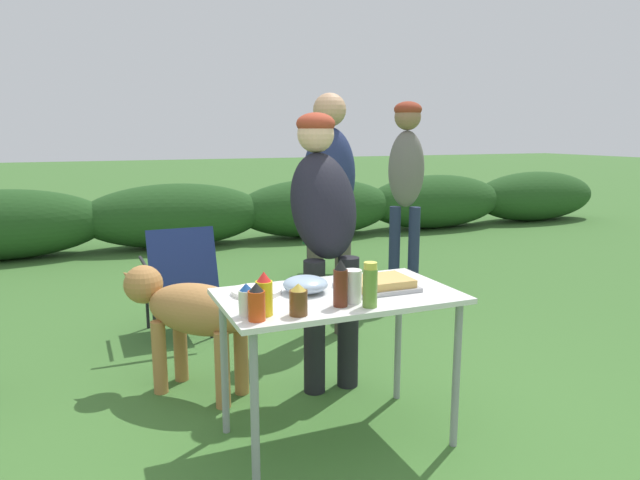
% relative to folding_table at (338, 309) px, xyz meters
% --- Properties ---
extents(ground_plane, '(60.00, 60.00, 0.00)m').
position_rel_folding_table_xyz_m(ground_plane, '(0.00, 0.00, -0.66)').
color(ground_plane, '#3D6B2D').
extents(shrub_hedge, '(14.40, 0.90, 0.83)m').
position_rel_folding_table_xyz_m(shrub_hedge, '(0.00, 5.18, -0.25)').
color(shrub_hedge, '#234C1E').
rests_on(shrub_hedge, ground).
extents(folding_table, '(1.10, 0.64, 0.74)m').
position_rel_folding_table_xyz_m(folding_table, '(0.00, 0.00, 0.00)').
color(folding_table, silver).
rests_on(folding_table, ground).
extents(food_tray, '(0.36, 0.25, 0.06)m').
position_rel_folding_table_xyz_m(food_tray, '(0.20, -0.01, 0.10)').
color(food_tray, '#9E9EA3').
rests_on(food_tray, folding_table).
extents(plate_stack, '(0.23, 0.23, 0.02)m').
position_rel_folding_table_xyz_m(plate_stack, '(-0.35, 0.14, 0.09)').
color(plate_stack, white).
rests_on(plate_stack, folding_table).
extents(mixing_bowl, '(0.21, 0.21, 0.08)m').
position_rel_folding_table_xyz_m(mixing_bowl, '(-0.14, 0.07, 0.12)').
color(mixing_bowl, '#99B2CC').
rests_on(mixing_bowl, folding_table).
extents(paper_cup_stack, '(0.08, 0.08, 0.15)m').
position_rel_folding_table_xyz_m(paper_cup_stack, '(-0.00, -0.15, 0.15)').
color(paper_cup_stack, white).
rests_on(paper_cup_stack, folding_table).
extents(hot_sauce_bottle, '(0.07, 0.07, 0.16)m').
position_rel_folding_table_xyz_m(hot_sauce_bottle, '(-0.46, -0.23, 0.15)').
color(hot_sauce_bottle, '#CC4214').
rests_on(hot_sauce_bottle, folding_table).
extents(beer_bottle, '(0.08, 0.08, 0.13)m').
position_rel_folding_table_xyz_m(beer_bottle, '(-0.28, -0.23, 0.14)').
color(beer_bottle, brown).
rests_on(beer_bottle, folding_table).
extents(relish_jar, '(0.06, 0.06, 0.20)m').
position_rel_folding_table_xyz_m(relish_jar, '(0.04, -0.24, 0.17)').
color(relish_jar, olive).
rests_on(relish_jar, folding_table).
extents(mayo_bottle, '(0.06, 0.06, 0.14)m').
position_rel_folding_table_xyz_m(mayo_bottle, '(-0.48, -0.16, 0.14)').
color(mayo_bottle, silver).
rests_on(mayo_bottle, folding_table).
extents(mustard_bottle, '(0.07, 0.07, 0.18)m').
position_rel_folding_table_xyz_m(mustard_bottle, '(-0.41, -0.18, 0.16)').
color(mustard_bottle, yellow).
rests_on(mustard_bottle, folding_table).
extents(bbq_sauce_bottle, '(0.06, 0.06, 0.21)m').
position_rel_folding_table_xyz_m(bbq_sauce_bottle, '(-0.07, -0.19, 0.18)').
color(bbq_sauce_bottle, '#562314').
rests_on(bbq_sauce_bottle, folding_table).
extents(standing_person_in_red_jacket, '(0.39, 0.49, 1.60)m').
position_rel_folding_table_xyz_m(standing_person_in_red_jacket, '(0.20, 0.64, 0.32)').
color(standing_person_in_red_jacket, black).
rests_on(standing_person_in_red_jacket, ground).
extents(standing_person_in_gray_fleece, '(0.42, 0.35, 1.75)m').
position_rel_folding_table_xyz_m(standing_person_in_gray_fleece, '(0.55, 1.38, 0.40)').
color(standing_person_in_gray_fleece, '#4C473D').
rests_on(standing_person_in_gray_fleece, ground).
extents(standing_person_in_olive_jacket, '(0.39, 0.36, 1.74)m').
position_rel_folding_table_xyz_m(standing_person_in_olive_jacket, '(1.56, 2.02, 0.46)').
color(standing_person_in_olive_jacket, '#232D4C').
rests_on(standing_person_in_olive_jacket, ground).
extents(dog, '(0.77, 0.82, 0.72)m').
position_rel_folding_table_xyz_m(dog, '(-0.56, 0.80, -0.18)').
color(dog, '#B27A42').
rests_on(dog, ground).
extents(camp_chair_green_behind_table, '(0.49, 0.60, 0.83)m').
position_rel_folding_table_xyz_m(camp_chair_green_behind_table, '(-0.48, 1.72, -0.20)').
color(camp_chair_green_behind_table, navy).
rests_on(camp_chair_green_behind_table, ground).
extents(camp_chair_near_hedge, '(0.69, 0.74, 0.83)m').
position_rel_folding_table_xyz_m(camp_chair_near_hedge, '(1.20, 2.91, -0.20)').
color(camp_chair_near_hedge, '#19602D').
rests_on(camp_chair_near_hedge, ground).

